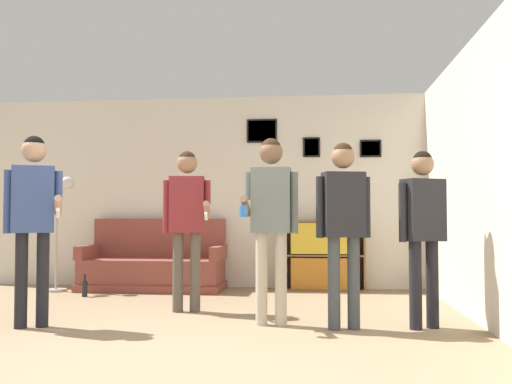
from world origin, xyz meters
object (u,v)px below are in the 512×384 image
at_px(person_watcher_holding_cup, 271,209).
at_px(bookshelf, 324,255).
at_px(bottle_on_floor, 85,288).
at_px(person_spectator_far_right, 423,220).
at_px(drinking_cup, 329,217).
at_px(person_player_foreground_left, 33,208).
at_px(person_spectator_near_bookshelf, 343,214).
at_px(floor_lamp, 57,206).
at_px(person_player_foreground_center, 187,212).
at_px(couch, 154,267).

bearing_deg(person_watcher_holding_cup, bookshelf, 78.71).
relative_size(person_watcher_holding_cup, bottle_on_floor, 6.18).
xyz_separation_m(person_spectator_far_right, drinking_cup, (-0.78, 2.57, 0.03)).
bearing_deg(person_player_foreground_left, drinking_cup, 46.93).
relative_size(person_spectator_near_bookshelf, bottle_on_floor, 5.94).
relative_size(bookshelf, floor_lamp, 0.71).
bearing_deg(drinking_cup, floor_lamp, -171.95).
height_order(bottle_on_floor, drinking_cup, drinking_cup).
bearing_deg(floor_lamp, person_player_foreground_center, -33.77).
bearing_deg(floor_lamp, bookshelf, 8.20).
distance_m(floor_lamp, person_player_foreground_center, 2.53).
height_order(person_player_foreground_left, bottle_on_floor, person_player_foreground_left).
xyz_separation_m(person_player_foreground_center, drinking_cup, (1.53, 1.92, -0.05)).
height_order(couch, person_player_foreground_center, person_player_foreground_center).
xyz_separation_m(floor_lamp, bottle_on_floor, (0.59, -0.45, -1.03)).
xyz_separation_m(floor_lamp, person_watcher_holding_cup, (3.05, -2.04, -0.07)).
distance_m(couch, floor_lamp, 1.53).
bearing_deg(person_spectator_far_right, drinking_cup, 106.95).
xyz_separation_m(bookshelf, drinking_cup, (0.07, 0.00, 0.52)).
height_order(person_watcher_holding_cup, drinking_cup, person_watcher_holding_cup).
bearing_deg(person_player_foreground_center, person_spectator_far_right, -15.71).
height_order(couch, person_spectator_near_bookshelf, person_spectator_near_bookshelf).
bearing_deg(person_spectator_near_bookshelf, person_player_foreground_left, -175.39).
bearing_deg(couch, person_watcher_holding_cup, -52.70).
height_order(person_player_foreground_left, person_spectator_far_right, person_player_foreground_left).
xyz_separation_m(person_player_foreground_left, person_spectator_near_bookshelf, (2.79, 0.22, -0.06)).
relative_size(person_spectator_near_bookshelf, person_spectator_far_right, 1.04).
relative_size(person_spectator_far_right, bottle_on_floor, 5.69).
relative_size(couch, person_spectator_far_right, 1.22).
xyz_separation_m(couch, person_player_foreground_left, (-0.33, -2.72, 0.76)).
relative_size(floor_lamp, drinking_cup, 15.38).
distance_m(floor_lamp, person_spectator_far_right, 4.88).
height_order(person_player_foreground_left, person_watcher_holding_cup, person_player_foreground_left).
xyz_separation_m(floor_lamp, person_player_foreground_left, (0.92, -2.39, -0.07)).
xyz_separation_m(bookshelf, person_player_foreground_center, (-1.45, -1.92, 0.57)).
distance_m(person_player_foreground_left, person_player_foreground_center, 1.54).
xyz_separation_m(person_player_foreground_left, drinking_cup, (2.72, 2.91, -0.08)).
bearing_deg(bottle_on_floor, person_spectator_near_bookshelf, -28.87).
xyz_separation_m(person_player_foreground_left, person_watcher_holding_cup, (2.13, 0.35, -0.01)).
distance_m(bookshelf, person_spectator_near_bookshelf, 2.74).
bearing_deg(person_player_foreground_left, bookshelf, 47.71).
distance_m(floor_lamp, person_watcher_holding_cup, 3.67).
xyz_separation_m(person_watcher_holding_cup, person_spectator_far_right, (1.37, -0.01, -0.10)).
distance_m(person_player_foreground_center, bottle_on_floor, 2.02).
xyz_separation_m(person_player_foreground_center, bottle_on_floor, (-1.51, 0.96, -0.93)).
bearing_deg(person_spectator_near_bookshelf, couch, 134.66).
distance_m(person_spectator_near_bookshelf, bottle_on_floor, 3.67).
relative_size(person_player_foreground_center, bottle_on_floor, 6.05).
height_order(person_spectator_far_right, bottle_on_floor, person_spectator_far_right).
relative_size(person_player_foreground_left, person_player_foreground_center, 1.03).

